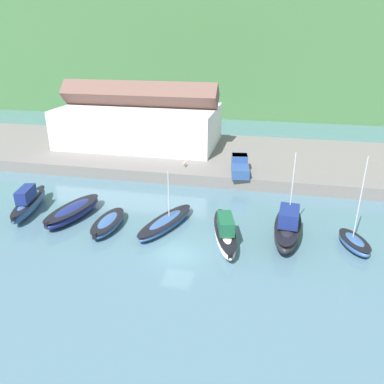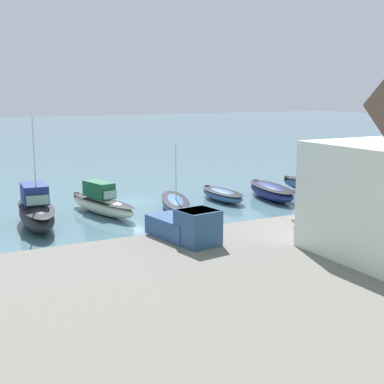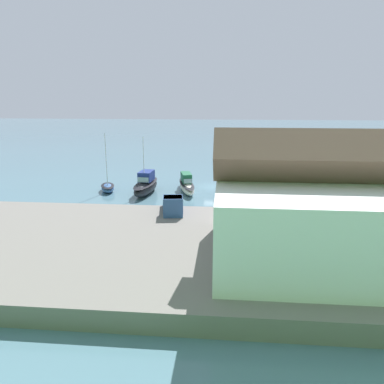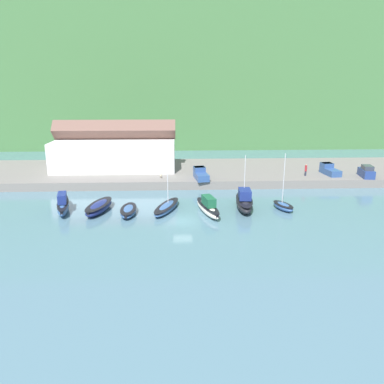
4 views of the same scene
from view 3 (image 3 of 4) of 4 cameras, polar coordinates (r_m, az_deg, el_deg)
ground_plane at (r=54.69m, az=3.19°, el=0.80°), size 320.00×320.00×0.00m
quay_promenade at (r=30.54m, az=1.47°, el=-9.04°), size 97.36×20.39×1.44m
harbor_clubhouse at (r=29.35m, az=26.73°, el=-3.44°), size 23.40×12.92×9.35m
moored_boat_0 at (r=52.13m, az=21.82°, el=0.21°), size 3.43×8.43×2.72m
moored_boat_1 at (r=51.37m, az=16.21°, el=0.13°), size 3.93×7.93×1.30m
moored_boat_2 at (r=52.02m, az=11.29°, el=0.42°), size 2.15×5.87×0.98m
moored_boat_3 at (r=50.43m, az=5.53°, el=0.19°), size 4.61×8.32×5.46m
moored_boat_4 at (r=51.89m, az=-0.83°, el=1.10°), size 3.69×8.55×2.51m
moored_boat_5 at (r=51.05m, az=-7.04°, el=1.02°), size 2.93×8.39×7.76m
moored_boat_6 at (r=53.16m, az=-12.73°, el=0.68°), size 3.06×4.58×8.10m
pickup_truck_1 at (r=37.75m, az=-2.92°, el=-1.92°), size 2.61×4.96×1.90m
dog_on_quay at (r=36.96m, az=7.70°, el=-2.98°), size 0.34×0.88×0.68m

